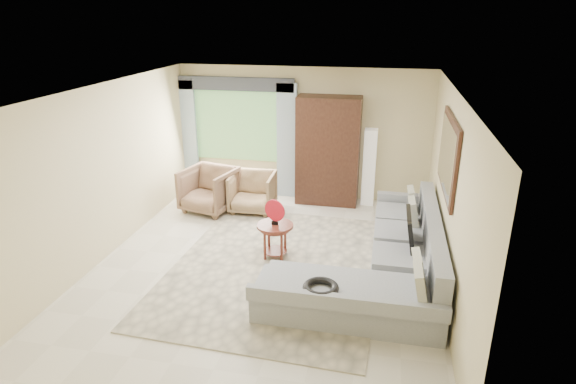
% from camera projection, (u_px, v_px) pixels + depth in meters
% --- Properties ---
extents(ground, '(6.00, 6.00, 0.00)m').
position_uv_depth(ground, '(267.00, 264.00, 7.26)').
color(ground, silver).
rests_on(ground, ground).
extents(area_rug, '(3.16, 4.12, 0.02)m').
position_uv_depth(area_rug, '(277.00, 266.00, 7.17)').
color(area_rug, beige).
rests_on(area_rug, ground).
extents(sectional_sofa, '(2.30, 3.46, 0.90)m').
position_uv_depth(sectional_sofa, '(388.00, 265.00, 6.66)').
color(sectional_sofa, '#A0A3A8').
rests_on(sectional_sofa, ground).
extents(tv_screen, '(0.14, 0.74, 0.48)m').
position_uv_depth(tv_screen, '(410.00, 229.00, 6.71)').
color(tv_screen, black).
rests_on(tv_screen, sectional_sofa).
extents(garden_hose, '(0.43, 0.43, 0.09)m').
position_uv_depth(garden_hose, '(321.00, 288.00, 5.62)').
color(garden_hose, black).
rests_on(garden_hose, sectional_sofa).
extents(coffee_table, '(0.56, 0.56, 0.56)m').
position_uv_depth(coffee_table, '(275.00, 240.00, 7.35)').
color(coffee_table, '#481D13').
rests_on(coffee_table, ground).
extents(red_disc, '(0.33, 0.14, 0.34)m').
position_uv_depth(red_disc, '(275.00, 210.00, 7.18)').
color(red_disc, red).
rests_on(red_disc, coffee_table).
extents(armchair_left, '(1.08, 1.10, 0.83)m').
position_uv_depth(armchair_left, '(209.00, 190.00, 9.09)').
color(armchair_left, brown).
rests_on(armchair_left, ground).
extents(armchair_right, '(0.83, 0.85, 0.75)m').
position_uv_depth(armchair_right, '(253.00, 192.00, 9.08)').
color(armchair_right, '#9B7C54').
rests_on(armchair_right, ground).
extents(potted_plant, '(0.50, 0.45, 0.49)m').
position_uv_depth(potted_plant, '(203.00, 184.00, 9.90)').
color(potted_plant, '#999999').
rests_on(potted_plant, ground).
extents(armoire, '(1.20, 0.55, 2.10)m').
position_uv_depth(armoire, '(328.00, 151.00, 9.28)').
color(armoire, black).
rests_on(armoire, ground).
extents(floor_lamp, '(0.24, 0.24, 1.50)m').
position_uv_depth(floor_lamp, '(369.00, 167.00, 9.29)').
color(floor_lamp, silver).
rests_on(floor_lamp, ground).
extents(window, '(1.80, 0.04, 1.40)m').
position_uv_depth(window, '(237.00, 126.00, 9.75)').
color(window, '#669E59').
rests_on(window, wall_back).
extents(curtain_left, '(0.40, 0.08, 2.30)m').
position_uv_depth(curtain_left, '(188.00, 136.00, 9.95)').
color(curtain_left, '#9EB7CC').
rests_on(curtain_left, ground).
extents(curtain_right, '(0.40, 0.08, 2.30)m').
position_uv_depth(curtain_right, '(287.00, 142.00, 9.56)').
color(curtain_right, '#9EB7CC').
rests_on(curtain_right, ground).
extents(valance, '(2.40, 0.12, 0.26)m').
position_uv_depth(valance, '(234.00, 84.00, 9.39)').
color(valance, '#1E232D').
rests_on(valance, wall_back).
extents(wall_mirror, '(0.05, 1.70, 1.05)m').
position_uv_depth(wall_mirror, '(448.00, 155.00, 6.50)').
color(wall_mirror, black).
rests_on(wall_mirror, wall_right).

